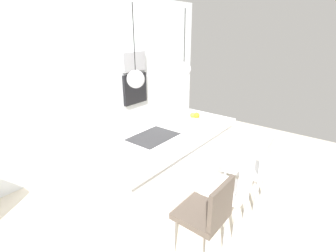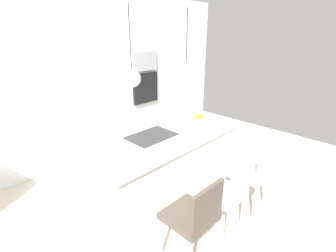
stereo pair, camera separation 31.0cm
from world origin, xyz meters
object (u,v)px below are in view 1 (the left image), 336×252
(microwave, at_px, (133,62))
(chair_far, at_px, (251,166))
(oven, at_px, (135,89))
(chair_near, at_px, (207,213))
(fruit_bowl, at_px, (194,118))
(chair_middle, at_px, (232,187))

(microwave, height_order, chair_far, microwave)
(oven, xyz_separation_m, chair_near, (-1.61, -2.52, -0.51))
(fruit_bowl, distance_m, chair_near, 1.46)
(chair_near, bearing_deg, chair_far, -0.11)
(microwave, xyz_separation_m, oven, (0.00, 0.00, -0.50))
(fruit_bowl, distance_m, chair_far, 0.96)
(oven, relative_size, chair_middle, 0.65)
(chair_near, relative_size, chair_far, 1.01)
(microwave, height_order, chair_near, microwave)
(fruit_bowl, relative_size, chair_near, 0.33)
(fruit_bowl, height_order, oven, oven)
(microwave, height_order, oven, microwave)
(microwave, distance_m, chair_near, 3.16)
(oven, distance_m, chair_far, 2.63)
(fruit_bowl, bearing_deg, chair_middle, -123.69)
(oven, bearing_deg, chair_middle, -113.23)
(microwave, xyz_separation_m, chair_far, (-0.54, -2.52, -1.02))
(fruit_bowl, relative_size, chair_far, 0.33)
(fruit_bowl, height_order, chair_far, fruit_bowl)
(microwave, bearing_deg, chair_far, -102.10)
(fruit_bowl, distance_m, oven, 1.73)
(chair_middle, relative_size, chair_far, 1.01)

